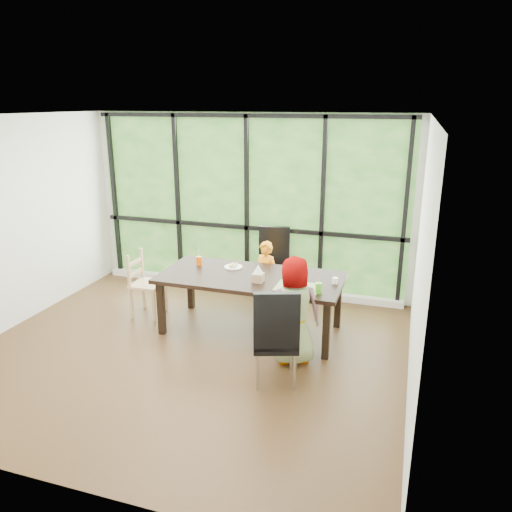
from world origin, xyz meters
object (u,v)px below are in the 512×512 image
(white_mug, at_px, (335,281))
(dining_table, at_px, (251,303))
(chair_interior_leather, at_px, (275,334))
(chair_end_beech, at_px, (148,284))
(plate_far, at_px, (233,267))
(green_cup, at_px, (318,288))
(plate_near, at_px, (292,288))
(chair_window_leather, at_px, (273,265))
(child_toddler, at_px, (265,277))
(tissue_box, at_px, (258,278))
(orange_cup, at_px, (199,261))
(child_older, at_px, (292,310))

(white_mug, bearing_deg, dining_table, -177.47)
(chair_interior_leather, bearing_deg, chair_end_beech, -46.11)
(plate_far, relative_size, green_cup, 1.95)
(chair_interior_leather, height_order, plate_near, chair_interior_leather)
(chair_window_leather, xyz_separation_m, green_cup, (0.94, -1.41, 0.27))
(plate_near, height_order, green_cup, green_cup)
(green_cup, bearing_deg, chair_window_leather, 123.64)
(child_toddler, distance_m, plate_near, 1.11)
(plate_near, distance_m, tissue_box, 0.45)
(orange_cup, xyz_separation_m, tissue_box, (0.95, -0.38, -0.00))
(dining_table, distance_m, child_older, 0.94)
(green_cup, bearing_deg, plate_near, 169.46)
(white_mug, bearing_deg, child_toddler, 150.31)
(chair_window_leather, xyz_separation_m, child_older, (0.70, -1.70, 0.08))
(child_toddler, xyz_separation_m, plate_far, (-0.32, -0.41, 0.25))
(chair_interior_leather, bearing_deg, plate_near, -106.47)
(chair_window_leather, relative_size, plate_near, 4.32)
(dining_table, xyz_separation_m, green_cup, (0.92, -0.32, 0.44))
(green_cup, height_order, white_mug, green_cup)
(chair_window_leather, distance_m, child_toddler, 0.45)
(chair_window_leather, height_order, white_mug, chair_window_leather)
(plate_near, distance_m, green_cup, 0.33)
(chair_end_beech, relative_size, child_older, 0.72)
(plate_near, bearing_deg, chair_end_beech, 171.89)
(dining_table, bearing_deg, child_older, -41.63)
(child_older, xyz_separation_m, orange_cup, (-1.48, 0.80, 0.19))
(chair_interior_leather, bearing_deg, dining_table, -78.41)
(chair_interior_leather, relative_size, tissue_box, 8.35)
(green_cup, bearing_deg, chair_end_beech, 171.56)
(child_toddler, relative_size, tissue_box, 7.88)
(plate_far, height_order, white_mug, white_mug)
(plate_far, bearing_deg, chair_end_beech, -170.41)
(plate_near, relative_size, tissue_box, 1.93)
(dining_table, relative_size, green_cup, 18.53)
(green_cup, bearing_deg, white_mug, 70.08)
(green_cup, bearing_deg, chair_interior_leather, -111.42)
(dining_table, relative_size, child_older, 1.85)
(child_toddler, bearing_deg, plate_far, -109.12)
(plate_near, xyz_separation_m, green_cup, (0.32, -0.06, 0.05))
(plate_far, xyz_separation_m, orange_cup, (-0.47, -0.04, 0.05))
(chair_interior_leather, relative_size, orange_cup, 9.23)
(child_older, distance_m, white_mug, 0.77)
(plate_near, xyz_separation_m, orange_cup, (-1.39, 0.46, 0.05))
(chair_end_beech, bearing_deg, plate_near, -99.77)
(child_older, height_order, orange_cup, child_older)
(orange_cup, bearing_deg, white_mug, -4.69)
(chair_window_leather, bearing_deg, white_mug, -54.05)
(plate_near, bearing_deg, dining_table, 156.21)
(child_toddler, xyz_separation_m, orange_cup, (-0.80, -0.45, 0.30))
(white_mug, height_order, tissue_box, tissue_box)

